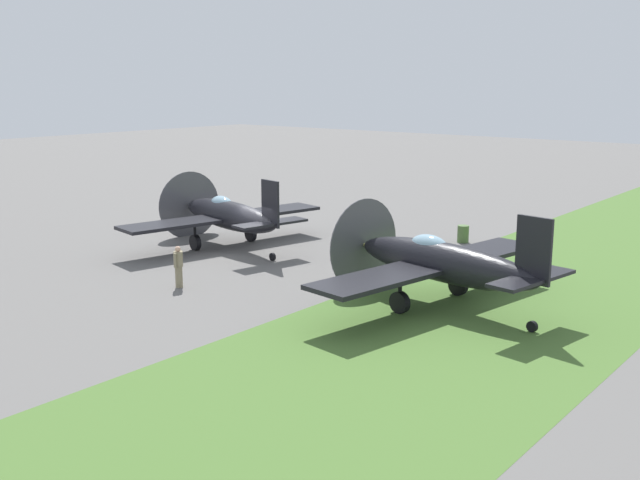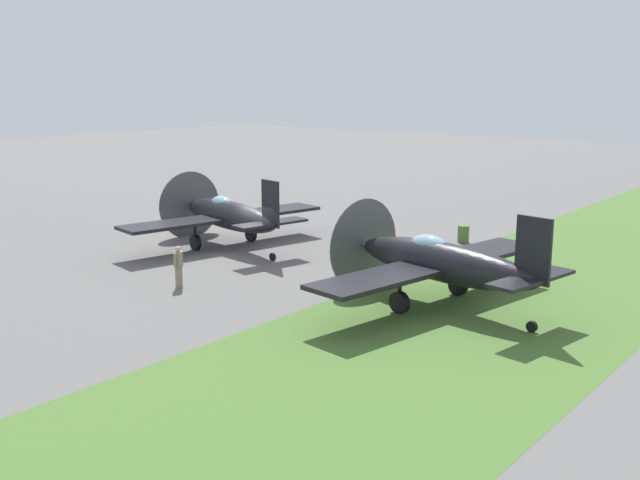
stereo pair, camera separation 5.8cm
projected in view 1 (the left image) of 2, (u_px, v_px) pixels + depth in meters
name	position (u px, v px, depth m)	size (l,w,h in m)	color
ground_plane	(254.00, 257.00, 36.00)	(160.00, 160.00, 0.00)	#605E5B
grass_verge	(499.00, 306.00, 28.20)	(120.00, 11.00, 0.01)	#476B2D
airplane_lead	(227.00, 215.00, 37.87)	(11.24, 8.98, 3.98)	black
airplane_wingman	(440.00, 262.00, 27.82)	(11.65, 9.27, 4.13)	black
ground_crew_chief	(178.00, 266.00, 30.56)	(0.59, 0.38, 1.73)	#847A5B
fuel_drum	(463.00, 234.00, 39.20)	(0.60, 0.60, 0.90)	#476633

